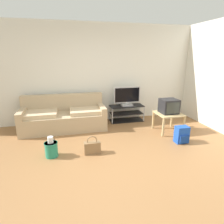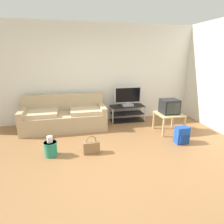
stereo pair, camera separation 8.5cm
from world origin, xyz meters
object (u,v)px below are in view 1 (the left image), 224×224
(crt_tv, at_px, (169,106))
(cleaning_bucket, at_px, (51,148))
(couch, at_px, (64,117))
(side_table, at_px, (168,116))
(backpack, at_px, (182,135))
(handbag, at_px, (92,147))
(tv_stand, at_px, (126,113))
(flat_tv, at_px, (127,96))

(crt_tv, height_order, cleaning_bucket, crt_tv)
(couch, distance_m, side_table, 2.67)
(backpack, relative_size, cleaning_bucket, 0.92)
(backpack, bearing_deg, handbag, 175.77)
(tv_stand, xyz_separation_m, cleaning_bucket, (-2.01, -1.64, -0.06))
(flat_tv, relative_size, cleaning_bucket, 1.90)
(side_table, relative_size, backpack, 1.62)
(tv_stand, relative_size, side_table, 1.62)
(tv_stand, bearing_deg, backpack, -66.30)
(cleaning_bucket, bearing_deg, backpack, -0.79)
(tv_stand, distance_m, side_table, 1.29)
(flat_tv, distance_m, backpack, 1.89)
(couch, xyz_separation_m, crt_tv, (2.54, -0.80, 0.34))
(tv_stand, bearing_deg, handbag, -126.08)
(flat_tv, xyz_separation_m, handbag, (-1.24, -1.68, -0.60))
(flat_tv, xyz_separation_m, backpack, (0.74, -1.66, -0.55))
(cleaning_bucket, bearing_deg, crt_tv, 12.94)
(crt_tv, bearing_deg, backpack, -92.55)
(side_table, bearing_deg, backpack, -92.61)
(crt_tv, distance_m, backpack, 0.82)
(crt_tv, bearing_deg, tv_stand, 127.40)
(backpack, relative_size, handbag, 1.01)
(crt_tv, relative_size, handbag, 1.11)
(side_table, bearing_deg, handbag, -161.21)
(crt_tv, distance_m, cleaning_bucket, 2.89)
(crt_tv, xyz_separation_m, handbag, (-2.01, -0.70, -0.52))
(couch, distance_m, crt_tv, 2.68)
(tv_stand, xyz_separation_m, crt_tv, (0.77, -1.00, 0.42))
(flat_tv, relative_size, crt_tv, 1.90)
(crt_tv, height_order, handbag, crt_tv)
(tv_stand, xyz_separation_m, handbag, (-1.24, -1.70, -0.10))
(couch, xyz_separation_m, side_table, (2.54, -0.82, 0.10))
(couch, relative_size, flat_tv, 2.74)
(couch, bearing_deg, handbag, -70.67)
(couch, bearing_deg, tv_stand, 6.49)
(side_table, relative_size, handbag, 1.64)
(couch, relative_size, cleaning_bucket, 5.20)
(side_table, distance_m, cleaning_bucket, 2.86)
(tv_stand, distance_m, cleaning_bucket, 2.60)
(tv_stand, xyz_separation_m, side_table, (0.77, -1.02, 0.19))
(handbag, bearing_deg, side_table, 18.79)
(tv_stand, relative_size, cleaning_bucket, 2.40)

